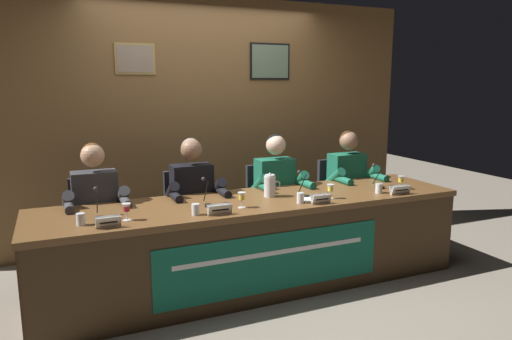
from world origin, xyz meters
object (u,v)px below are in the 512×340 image
Objects in this scene: conference_table at (262,229)px; chair_far_left at (96,232)px; water_cup_far_left at (81,220)px; water_cup_center_left at (196,210)px; chair_center_left at (189,221)px; water_cup_center_right at (300,198)px; panelist_center_left at (195,197)px; microphone_center_left at (207,196)px; nameplate_far_right at (400,190)px; juice_glass_center_left at (242,197)px; nameplate_far_left at (108,222)px; chair_center_right at (269,212)px; document_stack_center_right at (312,199)px; panelist_center_right at (278,189)px; chair_far_right at (339,203)px; nameplate_center_right at (321,199)px; microphone_center_right at (304,188)px; panelist_far_left at (96,207)px; nameplate_center_left at (220,209)px; juice_glass_center_right at (330,189)px; water_pitcher_central at (270,186)px; juice_glass_far_left at (126,209)px; microphone_far_left at (98,208)px; panelist_far_right at (351,181)px; water_cup_far_right at (379,189)px; juice_glass_far_right at (401,180)px; microphone_far_right at (379,180)px.

chair_far_left is at bearing 149.48° from conference_table.
water_cup_center_left is (0.79, -0.07, 0.00)m from water_cup_far_left.
water_cup_center_right is (0.70, -0.87, 0.35)m from chair_center_left.
panelist_center_left is at bearing 31.84° from water_cup_far_left.
conference_table is 16.70× the size of microphone_center_left.
juice_glass_center_left is at bearing 174.75° from nameplate_far_right.
juice_glass_center_left is at bearing 6.57° from nameplate_far_left.
chair_center_right is 0.87m from document_stack_center_right.
chair_far_left is 1.69m from panelist_center_right.
nameplate_far_right is at bearing -3.14° from water_cup_far_left.
chair_far_right is (2.48, 0.00, 0.00)m from chair_far_left.
microphone_center_left is at bearing 160.25° from nameplate_center_right.
microphone_center_right is 1.15m from chair_far_right.
panelist_far_left is 1.73m from microphone_center_right.
water_cup_center_left is (0.64, -0.68, 0.07)m from panelist_far_left.
nameplate_center_left is at bearing -88.51° from microphone_center_left.
chair_center_left is 7.31× the size of juice_glass_center_right.
water_pitcher_central reaches higher than conference_table.
panelist_center_left is at bearing 42.38° from juice_glass_far_left.
microphone_far_left is 1.18× the size of nameplate_center_left.
panelist_far_right is (2.51, 0.47, -0.11)m from microphone_far_left.
chair_center_right is 0.75m from water_pitcher_central.
water_cup_center_left is 0.43× the size of nameplate_far_right.
document_stack_center_right is (-0.66, 0.03, -0.03)m from water_cup_far_right.
microphone_far_left is at bearing 170.53° from nameplate_center_right.
microphone_center_left is at bearing 55.27° from water_cup_center_left.
juice_glass_center_left is at bearing -7.87° from microphone_far_left.
microphone_center_left reaches higher than document_stack_center_right.
juice_glass_center_right is at bearing 2.93° from nameplate_far_left.
panelist_far_left is 0.90m from chair_center_left.
microphone_center_left is 1.09× the size of nameplate_far_right.
water_pitcher_central is at bearing -45.67° from chair_center_left.
panelist_far_left reaches higher than nameplate_center_left.
nameplate_center_right is at bearing -5.37° from juice_glass_far_left.
panelist_far_right reaches higher than water_pitcher_central.
microphone_center_right is 0.96m from juice_glass_far_right.
conference_table is at bearing -119.55° from chair_center_right.
chair_far_left is 2.67m from nameplate_far_right.
water_cup_far_left is 0.46× the size of nameplate_center_left.
microphone_far_left is 1.74× the size of juice_glass_far_right.
juice_glass_far_right is (2.60, 0.14, 0.05)m from nameplate_far_left.
microphone_far_right is 1.03× the size of water_pitcher_central.
microphone_center_right is (1.80, 0.12, 0.04)m from water_cup_far_left.
water_cup_far_right is (0.67, -0.64, 0.07)m from panelist_center_right.
juice_glass_center_right is (0.58, -0.11, 0.31)m from conference_table.
chair_far_right is at bearing 17.04° from water_cup_far_left.
panelist_center_right is at bearing 89.68° from microphone_center_right.
chair_center_right is at bearing 130.70° from nameplate_far_right.
juice_glass_far_right is at bearing 0.40° from juice_glass_far_left.
microphone_far_left is 1.85m from chair_center_right.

